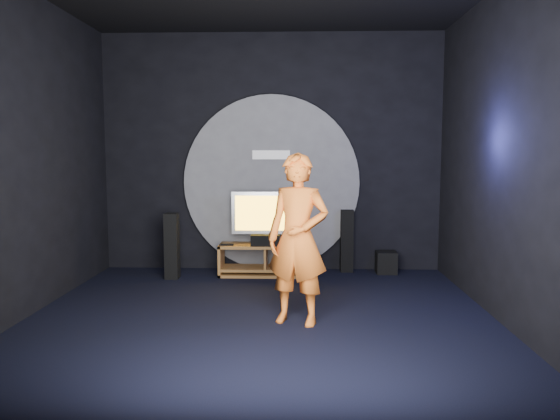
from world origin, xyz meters
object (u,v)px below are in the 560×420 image
object	(u,v)px
tower_speaker_left	(172,246)
player	(298,239)
media_console	(266,262)
tv	(266,215)
tower_speaker_right	(347,241)
subwoofer	(386,262)

from	to	relation	value
tower_speaker_left	player	world-z (taller)	player
media_console	tv	world-z (taller)	tv
tv	tower_speaker_left	distance (m)	1.39
media_console	tv	bearing A→B (deg)	96.27
tower_speaker_right	tower_speaker_left	bearing A→B (deg)	-167.74
tower_speaker_right	tv	bearing A→B (deg)	-168.87
subwoofer	media_console	bearing A→B (deg)	-173.82
media_console	tower_speaker_left	world-z (taller)	tower_speaker_left
tower_speaker_right	subwoofer	xyz separation A→B (m)	(0.57, -0.11, -0.30)
media_console	subwoofer	bearing A→B (deg)	6.18
player	tv	bearing A→B (deg)	119.50
tower_speaker_left	tower_speaker_right	size ratio (longest dim) A/B	1.00
tower_speaker_right	subwoofer	world-z (taller)	tower_speaker_right
tower_speaker_left	subwoofer	size ratio (longest dim) A/B	2.87
subwoofer	player	size ratio (longest dim) A/B	0.18
tower_speaker_left	tower_speaker_right	xyz separation A→B (m)	(2.48, 0.54, 0.00)
tv	tower_speaker_right	distance (m)	1.27
tv	player	size ratio (longest dim) A/B	0.56
subwoofer	tv	bearing A→B (deg)	-176.03
media_console	player	size ratio (longest dim) A/B	0.75
tv	subwoofer	size ratio (longest dim) A/B	3.07
media_console	tower_speaker_right	xyz separation A→B (m)	(1.18, 0.30, 0.26)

